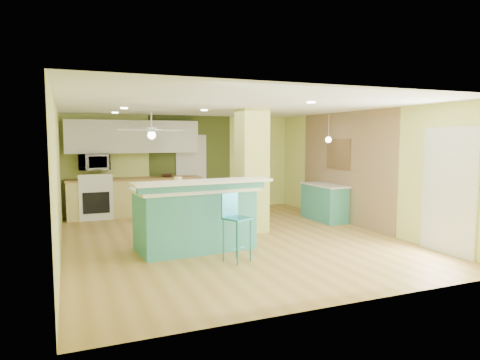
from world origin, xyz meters
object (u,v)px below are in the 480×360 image
at_px(fruit_bowl, 167,176).
at_px(canister, 178,182).
at_px(peninsula, 195,217).
at_px(side_counter, 324,202).
at_px(bar_stool, 234,216).

relative_size(fruit_bowl, canister, 1.88).
bearing_deg(fruit_bowl, peninsula, -95.02).
distance_m(side_counter, canister, 4.02).
height_order(bar_stool, side_counter, bar_stool).
xyz_separation_m(peninsula, fruit_bowl, (0.31, 3.57, 0.41)).
xyz_separation_m(peninsula, side_counter, (3.54, 1.41, -0.15)).
relative_size(bar_stool, canister, 6.27).
distance_m(bar_stool, fruit_bowl, 4.48).
relative_size(peninsula, bar_stool, 2.20).
bearing_deg(fruit_bowl, side_counter, -33.80).
height_order(peninsula, fruit_bowl, peninsula).
bearing_deg(side_counter, peninsula, -158.35).
height_order(peninsula, bar_stool, peninsula).
distance_m(peninsula, canister, 0.68).
bearing_deg(bar_stool, fruit_bowl, 65.81).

